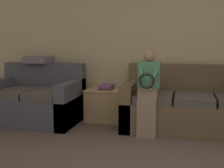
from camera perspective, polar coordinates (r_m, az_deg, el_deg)
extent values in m
cube|color=#C6B789|center=(5.03, 11.19, 7.98)|extent=(7.60, 0.06, 2.55)
cube|color=brown|center=(4.58, 14.62, -5.62)|extent=(1.96, 0.96, 0.41)
cube|color=brown|center=(4.88, 14.70, 0.60)|extent=(1.96, 0.20, 0.49)
cube|color=brown|center=(4.62, 3.39, -3.71)|extent=(0.16, 0.96, 0.66)
cube|color=#514C47|center=(4.45, 7.70, -2.41)|extent=(0.52, 0.72, 0.11)
cube|color=#514C47|center=(4.43, 14.77, -2.65)|extent=(0.52, 0.72, 0.11)
cube|color=#4C4C56|center=(4.99, -13.89, -4.48)|extent=(1.35, 0.97, 0.41)
cube|color=#4C4C56|center=(5.25, -12.18, 1.18)|extent=(1.35, 0.20, 0.49)
cube|color=#4C4C56|center=(5.26, -19.75, -2.73)|extent=(0.16, 0.97, 0.66)
cube|color=#4C4C56|center=(4.73, -7.47, -3.50)|extent=(0.16, 0.97, 0.66)
cube|color=#514C47|center=(4.98, -17.17, -1.58)|extent=(0.48, 0.73, 0.11)
cube|color=#514C47|center=(4.74, -11.76, -1.86)|extent=(0.48, 0.73, 0.11)
cube|color=gray|center=(4.13, 6.34, -6.15)|extent=(0.25, 0.10, 0.52)
cube|color=gray|center=(4.20, 6.64, -1.50)|extent=(0.25, 0.28, 0.11)
cube|color=#4C8E66|center=(4.23, 6.79, 1.75)|extent=(0.29, 0.14, 0.35)
sphere|color=#A37A5B|center=(4.21, 6.85, 5.09)|extent=(0.16, 0.16, 0.16)
torus|color=black|center=(3.97, 6.35, 0.57)|extent=(0.21, 0.04, 0.21)
cylinder|color=#4C8E66|center=(4.11, 5.33, 1.95)|extent=(0.12, 0.31, 0.20)
cylinder|color=#4C8E66|center=(4.09, 7.86, 1.88)|extent=(0.12, 0.31, 0.20)
cube|color=tan|center=(4.97, -1.06, -3.79)|extent=(0.59, 0.51, 0.50)
cube|color=tan|center=(4.92, -1.07, -1.05)|extent=(0.61, 0.53, 0.02)
cube|color=#4C4C56|center=(4.90, -0.99, -0.79)|extent=(0.21, 0.24, 0.03)
cube|color=#7A4284|center=(4.92, -0.99, -0.35)|extent=(0.20, 0.31, 0.04)
cube|color=slate|center=(5.27, -13.29, 4.37)|extent=(0.39, 0.39, 0.10)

